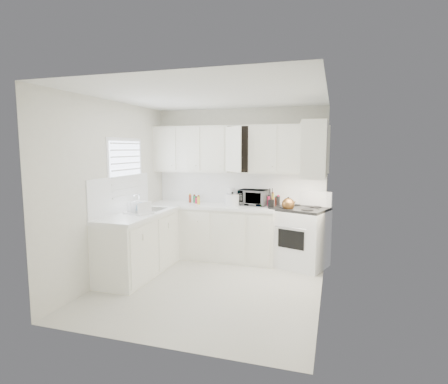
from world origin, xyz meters
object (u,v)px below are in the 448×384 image
at_px(tea_kettle, 288,203).
at_px(dish_rack, 139,207).
at_px(stove, 300,229).
at_px(rice_cooker, 232,199).
at_px(microwave, 254,196).
at_px(utensil_crock, 271,198).

relative_size(tea_kettle, dish_rack, 0.65).
bearing_deg(tea_kettle, dish_rack, -132.61).
distance_m(stove, rice_cooker, 1.23).
xyz_separation_m(microwave, dish_rack, (-1.45, -1.32, -0.06)).
height_order(stove, utensil_crock, utensil_crock).
bearing_deg(microwave, rice_cooker, -147.86).
relative_size(rice_cooker, dish_rack, 0.59).
xyz_separation_m(tea_kettle, utensil_crock, (-0.29, 0.08, 0.06)).
height_order(microwave, rice_cooker, microwave).
bearing_deg(dish_rack, tea_kettle, 43.12).
bearing_deg(utensil_crock, stove, 9.61).
height_order(rice_cooker, utensil_crock, utensil_crock).
bearing_deg(microwave, tea_kettle, -18.78).
relative_size(utensil_crock, dish_rack, 0.88).
xyz_separation_m(rice_cooker, dish_rack, (-1.11, -1.18, -0.01)).
relative_size(stove, rice_cooker, 5.46).
height_order(tea_kettle, dish_rack, tea_kettle).
bearing_deg(rice_cooker, tea_kettle, 8.09).
relative_size(microwave, utensil_crock, 1.41).
bearing_deg(rice_cooker, utensil_crock, 10.17).
height_order(rice_cooker, dish_rack, rice_cooker).
bearing_deg(rice_cooker, dish_rack, -114.33).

